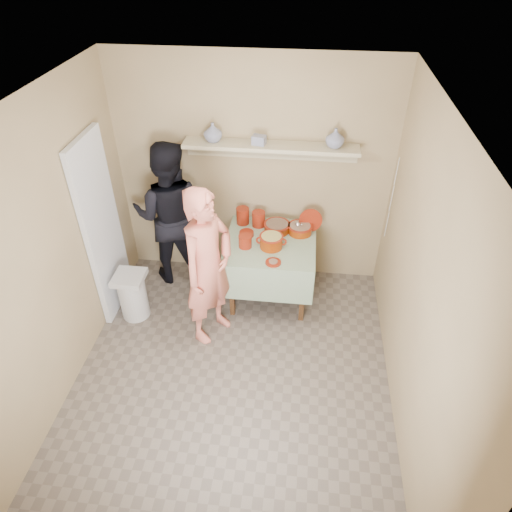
# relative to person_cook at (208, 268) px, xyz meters

# --- Properties ---
(ground) EXTENTS (3.50, 3.50, 0.00)m
(ground) POSITION_rel_person_cook_xyz_m (0.30, -0.63, -0.86)
(ground) COLOR #6A5E53
(ground) RESTS_ON ground
(tile_panel) EXTENTS (0.06, 0.70, 2.00)m
(tile_panel) POSITION_rel_person_cook_xyz_m (-1.16, 0.32, 0.14)
(tile_panel) COLOR silver
(tile_panel) RESTS_ON ground
(plate_stack_a) EXTENTS (0.15, 0.15, 0.19)m
(plate_stack_a) POSITION_rel_person_cook_xyz_m (0.20, 0.97, 0.00)
(plate_stack_a) COLOR maroon
(plate_stack_a) RESTS_ON serving_table
(plate_stack_b) EXTENTS (0.15, 0.15, 0.18)m
(plate_stack_b) POSITION_rel_person_cook_xyz_m (0.39, 0.94, -0.01)
(plate_stack_b) COLOR maroon
(plate_stack_b) RESTS_ON serving_table
(bowl_stack) EXTENTS (0.14, 0.14, 0.14)m
(bowl_stack) POSITION_rel_person_cook_xyz_m (0.29, 0.51, -0.03)
(bowl_stack) COLOR maroon
(bowl_stack) RESTS_ON serving_table
(empty_bowl) EXTENTS (0.16, 0.16, 0.05)m
(empty_bowl) POSITION_rel_person_cook_xyz_m (0.28, 0.72, -0.07)
(empty_bowl) COLOR maroon
(empty_bowl) RESTS_ON serving_table
(propped_lid) EXTENTS (0.26, 0.11, 0.25)m
(propped_lid) POSITION_rel_person_cook_xyz_m (0.97, 0.92, 0.02)
(propped_lid) COLOR maroon
(propped_lid) RESTS_ON serving_table
(vase_right) EXTENTS (0.21, 0.21, 0.19)m
(vase_right) POSITION_rel_person_cook_xyz_m (1.14, 1.00, 0.96)
(vase_right) COLOR navy
(vase_right) RESTS_ON wall_shelf
(vase_left) EXTENTS (0.25, 0.25, 0.20)m
(vase_left) POSITION_rel_person_cook_xyz_m (-0.09, 1.00, 0.96)
(vase_left) COLOR navy
(vase_left) RESTS_ON wall_shelf
(ceramic_box) EXTENTS (0.15, 0.12, 0.09)m
(ceramic_box) POSITION_rel_person_cook_xyz_m (0.38, 0.97, 0.91)
(ceramic_box) COLOR navy
(ceramic_box) RESTS_ON wall_shelf
(person_cook) EXTENTS (0.67, 0.75, 1.71)m
(person_cook) POSITION_rel_person_cook_xyz_m (0.00, 0.00, 0.00)
(person_cook) COLOR #E47562
(person_cook) RESTS_ON ground
(person_helper) EXTENTS (0.88, 0.71, 1.74)m
(person_helper) POSITION_rel_person_cook_xyz_m (-0.62, 0.89, 0.01)
(person_helper) COLOR black
(person_helper) RESTS_ON ground
(room_shell) EXTENTS (3.04, 3.54, 2.62)m
(room_shell) POSITION_rel_person_cook_xyz_m (0.30, -0.63, 0.75)
(room_shell) COLOR tan
(room_shell) RESTS_ON ground
(serving_table) EXTENTS (0.97, 0.97, 0.76)m
(serving_table) POSITION_rel_person_cook_xyz_m (0.55, 0.65, -0.21)
(serving_table) COLOR #4C2D16
(serving_table) RESTS_ON ground
(cazuela_meat_a) EXTENTS (0.30, 0.30, 0.10)m
(cazuela_meat_a) POSITION_rel_person_cook_xyz_m (0.60, 0.85, -0.04)
(cazuela_meat_a) COLOR #6D1F02
(cazuela_meat_a) RESTS_ON serving_table
(cazuela_meat_b) EXTENTS (0.28, 0.28, 0.10)m
(cazuela_meat_b) POSITION_rel_person_cook_xyz_m (0.86, 0.84, -0.04)
(cazuela_meat_b) COLOR #6D1F02
(cazuela_meat_b) RESTS_ON serving_table
(ladle) EXTENTS (0.08, 0.26, 0.19)m
(ladle) POSITION_rel_person_cook_xyz_m (0.83, 0.84, 0.01)
(ladle) COLOR silver
(ladle) RESTS_ON cazuela_meat_b
(cazuela_rice) EXTENTS (0.33, 0.25, 0.14)m
(cazuela_rice) POSITION_rel_person_cook_xyz_m (0.57, 0.54, -0.01)
(cazuela_rice) COLOR #6D1F02
(cazuela_rice) RESTS_ON serving_table
(front_plate) EXTENTS (0.16, 0.16, 0.03)m
(front_plate) POSITION_rel_person_cook_xyz_m (0.61, 0.26, -0.08)
(front_plate) COLOR maroon
(front_plate) RESTS_ON serving_table
(wall_shelf) EXTENTS (1.80, 0.25, 0.21)m
(wall_shelf) POSITION_rel_person_cook_xyz_m (0.50, 1.02, 0.82)
(wall_shelf) COLOR #BAAE8A
(wall_shelf) RESTS_ON room_shell
(trash_bin) EXTENTS (0.32, 0.32, 0.56)m
(trash_bin) POSITION_rel_person_cook_xyz_m (-0.90, 0.14, -0.57)
(trash_bin) COLOR silver
(trash_bin) RESTS_ON ground
(electrical_cord) EXTENTS (0.01, 0.05, 0.90)m
(electrical_cord) POSITION_rel_person_cook_xyz_m (1.77, 0.85, 0.39)
(electrical_cord) COLOR silver
(electrical_cord) RESTS_ON wall_shelf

